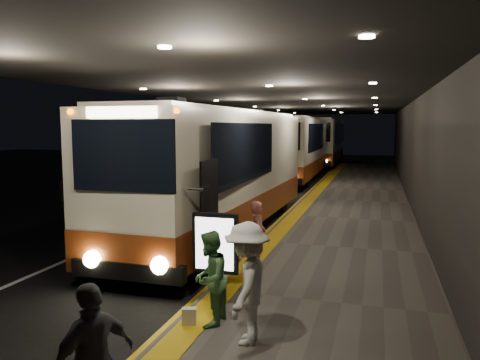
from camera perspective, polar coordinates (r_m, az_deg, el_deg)
The scene contains 18 objects.
ground at distance 13.35m, azimuth -9.36°, elevation -8.15°, with size 90.00×90.00×0.00m, color black.
lane_line_white at distance 18.51m, azimuth -7.66°, elevation -3.96°, with size 0.12×50.00×0.01m, color silver.
kerb_stripe_yellow at distance 17.27m, azimuth 5.06°, elevation -4.70°, with size 0.18×50.00×0.01m, color gold.
sidewalk at distance 16.96m, azimuth 13.07°, elevation -4.81°, with size 4.50×50.00×0.15m, color #514C44.
tactile_strip at distance 17.15m, azimuth 6.71°, elevation -4.28°, with size 0.50×50.00×0.01m, color gold.
terminal_wall at distance 16.67m, azimuth 21.10°, elevation 4.86°, with size 0.10×50.00×6.00m, color black.
support_columns at distance 17.21m, azimuth -8.22°, elevation 2.60°, with size 0.80×24.80×4.40m.
canopy at distance 16.95m, azimuth 5.73°, elevation 10.70°, with size 9.00×50.00×0.40m, color black.
coach_main at distance 14.66m, azimuth -2.18°, elevation 0.42°, with size 2.83×12.11×3.75m.
coach_second at distance 29.94m, azimuth 7.07°, elevation 3.58°, with size 2.63×12.17×3.82m.
coach_third at distance 41.78m, azimuth 10.20°, elevation 4.43°, with size 2.70×12.47×3.91m.
passenger_boarding at distance 10.63m, azimuth 2.20°, elevation -6.73°, with size 0.57×0.37×1.55m, color #CC6B5F.
passenger_waiting_green at distance 7.74m, azimuth -3.71°, elevation -11.87°, with size 0.75×0.47×1.55m, color #45723F.
passenger_waiting_white at distance 7.09m, azimuth 0.85°, elevation -12.44°, with size 1.18×0.55×1.83m, color #B7B9B3.
bag_polka at distance 8.73m, azimuth 1.03°, elevation -13.93°, with size 0.27×0.12×0.33m, color black.
bag_plain at distance 7.97m, azimuth -6.22°, elevation -16.22°, with size 0.23×0.13×0.28m, color #B8B7AC.
info_sign at distance 8.22m, azimuth -3.03°, elevation -7.94°, with size 0.82×0.12×1.73m.
stanchion_post at distance 10.22m, azimuth -0.73°, elevation -8.75°, with size 0.05×0.05×1.05m, color black.
Camera 1 is at (5.66, -11.61, 3.37)m, focal length 35.00 mm.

